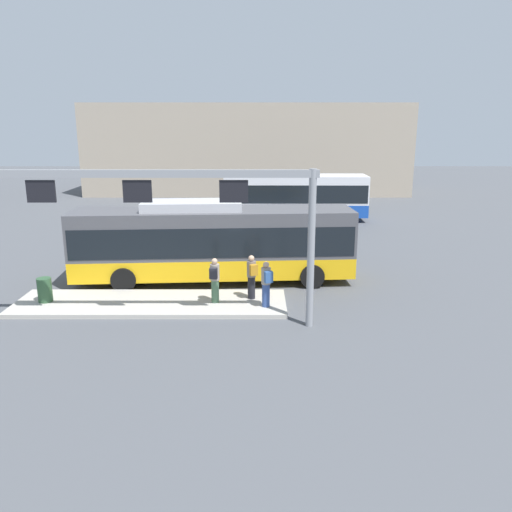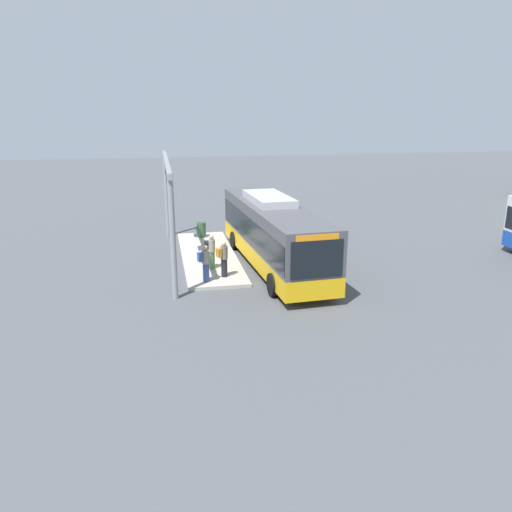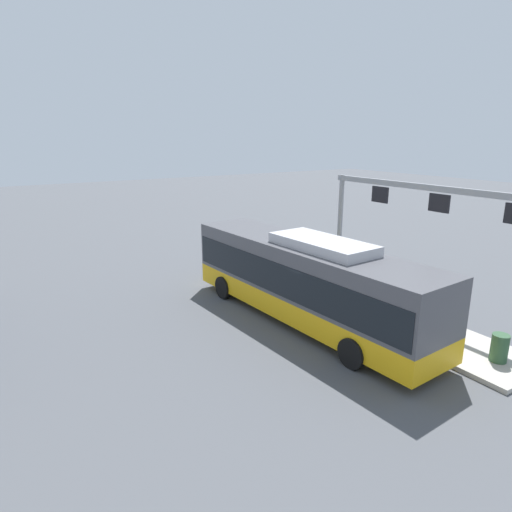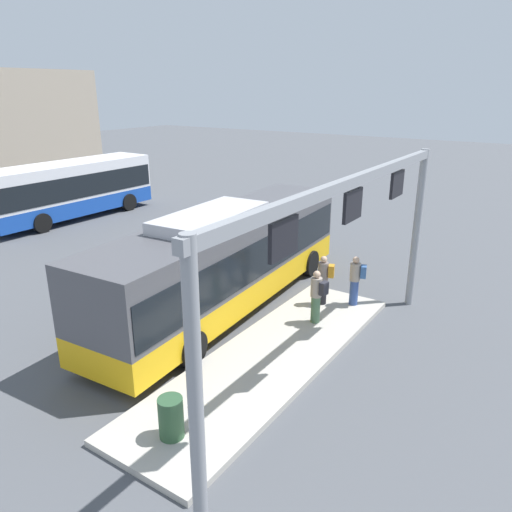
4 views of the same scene
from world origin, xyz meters
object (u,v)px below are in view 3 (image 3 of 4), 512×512
(bus_main, at_px, (305,277))
(person_boarding, at_px, (336,268))
(trash_bin, at_px, (499,348))
(person_waiting_near, at_px, (329,274))
(person_waiting_mid, at_px, (358,280))

(bus_main, relative_size, person_boarding, 7.05)
(bus_main, height_order, person_boarding, bus_main)
(person_boarding, height_order, trash_bin, person_boarding)
(person_waiting_near, distance_m, person_waiting_mid, 1.41)
(person_waiting_mid, bearing_deg, person_boarding, -97.28)
(person_waiting_near, distance_m, trash_bin, 7.65)
(person_boarding, relative_size, trash_bin, 1.86)
(person_waiting_near, relative_size, trash_bin, 1.86)
(bus_main, xyz_separation_m, person_waiting_mid, (0.28, -3.13, -0.76))
(person_boarding, xyz_separation_m, trash_bin, (-8.16, 0.56, -0.44))
(person_waiting_mid, height_order, trash_bin, person_waiting_mid)
(bus_main, distance_m, person_waiting_mid, 3.23)
(person_boarding, relative_size, person_waiting_near, 1.00)
(person_waiting_near, height_order, person_waiting_mid, same)
(person_boarding, distance_m, person_waiting_near, 1.03)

